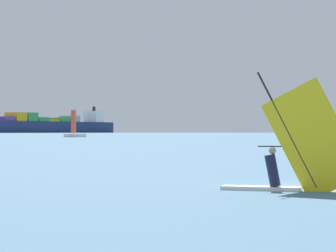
% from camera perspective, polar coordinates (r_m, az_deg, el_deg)
% --- Properties ---
extents(ground_plane, '(4000.00, 4000.00, 0.00)m').
position_cam_1_polar(ground_plane, '(23.49, 13.04, -4.79)').
color(ground_plane, '#476B84').
extents(windsurfer, '(4.28, 1.35, 3.90)m').
position_cam_1_polar(windsurfer, '(21.64, 9.67, -2.65)').
color(windsurfer, white).
rests_on(windsurfer, ground_plane).
extents(cargo_ship, '(132.32, 168.99, 34.16)m').
position_cam_1_polar(cargo_ship, '(886.47, -9.32, 0.09)').
color(cargo_ship, navy).
rests_on(cargo_ship, ground_plane).
extents(distant_headland, '(1020.68, 529.24, 44.05)m').
position_cam_1_polar(distant_headland, '(1686.49, -2.50, 0.26)').
color(distant_headland, '#756B56').
rests_on(distant_headland, ground_plane).
extents(small_sailboat, '(5.76, 8.71, 9.48)m').
position_cam_1_polar(small_sailboat, '(222.76, -7.46, -0.67)').
color(small_sailboat, white).
rests_on(small_sailboat, ground_plane).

